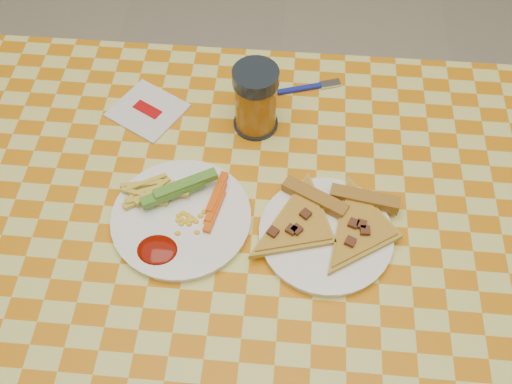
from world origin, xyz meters
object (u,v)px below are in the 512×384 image
(plate_right, at_px, (326,235))
(drink_glass, at_px, (256,100))
(table, at_px, (252,256))
(plate_left, at_px, (181,219))

(plate_right, bearing_deg, drink_glass, 120.08)
(table, bearing_deg, plate_left, 171.81)
(table, xyz_separation_m, plate_right, (0.12, 0.01, 0.08))
(table, bearing_deg, plate_right, 2.75)
(plate_left, bearing_deg, table, -8.19)
(plate_left, xyz_separation_m, plate_right, (0.24, -0.01, 0.00))
(table, relative_size, drink_glass, 9.52)
(table, relative_size, plate_left, 5.62)
(table, height_order, plate_right, plate_right)
(plate_left, relative_size, plate_right, 1.06)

